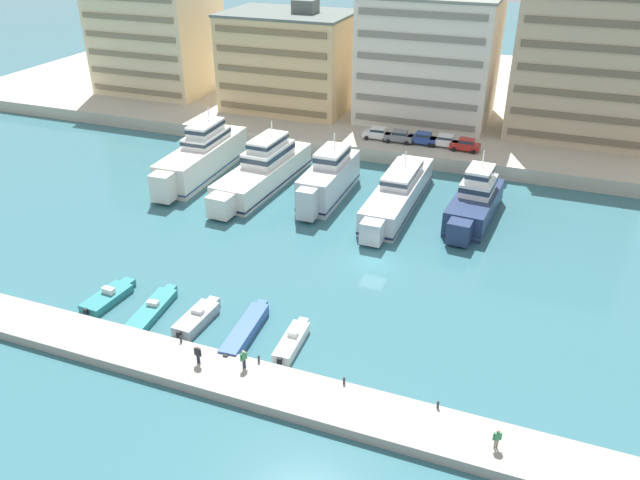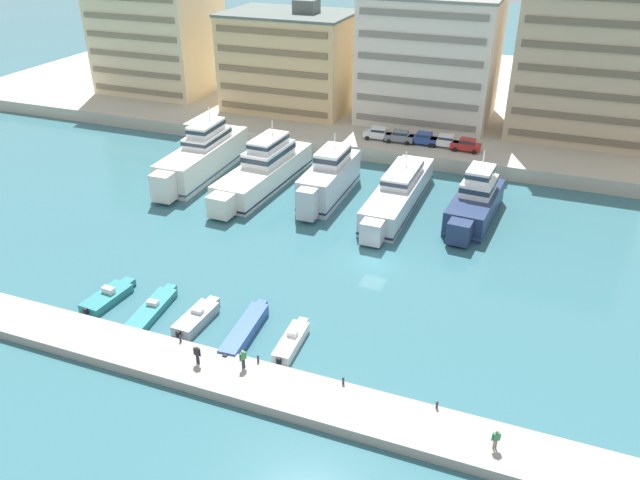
{
  "view_description": "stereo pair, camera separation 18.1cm",
  "coord_description": "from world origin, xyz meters",
  "px_view_note": "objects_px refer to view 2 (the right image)",
  "views": [
    {
      "loc": [
        14.73,
        -54.04,
        32.96
      ],
      "look_at": [
        -5.26,
        -1.83,
        2.5
      ],
      "focal_mm": 35.0,
      "sensor_mm": 36.0,
      "label": 1
    },
    {
      "loc": [
        14.9,
        -53.98,
        32.96
      ],
      "look_at": [
        -5.26,
        -1.83,
        2.5
      ],
      "focal_mm": 35.0,
      "sensor_mm": 36.0,
      "label": 2
    }
  ],
  "objects_px": {
    "yacht_ivory_far_left": "(203,156)",
    "yacht_navy_center": "(475,202)",
    "pedestrian_far_side": "(197,353)",
    "yacht_ivory_left": "(264,170)",
    "car_white_center_left": "(445,141)",
    "motorboat_teal_left": "(152,310)",
    "motorboat_grey_mid_left": "(197,318)",
    "pedestrian_mid_deck": "(243,357)",
    "motorboat_white_center": "(292,341)",
    "pedestrian_near_edge": "(496,438)",
    "motorboat_blue_center_left": "(245,330)",
    "yacht_silver_center_left": "(398,193)",
    "car_red_center": "(466,144)",
    "car_grey_left": "(400,136)",
    "car_blue_mid_left": "(423,138)",
    "yacht_silver_mid_left": "(329,179)",
    "car_white_far_left": "(378,133)",
    "motorboat_teal_far_left": "(108,296)"
  },
  "relations": [
    {
      "from": "yacht_ivory_far_left",
      "to": "yacht_navy_center",
      "type": "height_order",
      "value": "yacht_ivory_far_left"
    },
    {
      "from": "yacht_ivory_far_left",
      "to": "pedestrian_far_side",
      "type": "xyz_separation_m",
      "value": [
        20.61,
        -35.95,
        -0.68
      ]
    },
    {
      "from": "yacht_ivory_left",
      "to": "car_white_center_left",
      "type": "bearing_deg",
      "value": 40.99
    },
    {
      "from": "motorboat_teal_left",
      "to": "car_white_center_left",
      "type": "relative_size",
      "value": 1.92
    },
    {
      "from": "motorboat_grey_mid_left",
      "to": "pedestrian_mid_deck",
      "type": "distance_m",
      "value": 8.78
    },
    {
      "from": "motorboat_white_center",
      "to": "yacht_navy_center",
      "type": "bearing_deg",
      "value": 70.69
    },
    {
      "from": "pedestrian_near_edge",
      "to": "motorboat_blue_center_left",
      "type": "bearing_deg",
      "value": 164.48
    },
    {
      "from": "yacht_navy_center",
      "to": "motorboat_blue_center_left",
      "type": "xyz_separation_m",
      "value": [
        -14.75,
        -29.89,
        -1.6
      ]
    },
    {
      "from": "pedestrian_far_side",
      "to": "motorboat_white_center",
      "type": "bearing_deg",
      "value": 45.65
    },
    {
      "from": "motorboat_blue_center_left",
      "to": "pedestrian_near_edge",
      "type": "bearing_deg",
      "value": -15.52
    },
    {
      "from": "yacht_silver_center_left",
      "to": "car_red_center",
      "type": "bearing_deg",
      "value": 72.61
    },
    {
      "from": "yacht_ivory_left",
      "to": "pedestrian_far_side",
      "type": "relative_size",
      "value": 12.79
    },
    {
      "from": "yacht_ivory_left",
      "to": "pedestrian_far_side",
      "type": "height_order",
      "value": "yacht_ivory_left"
    },
    {
      "from": "motorboat_blue_center_left",
      "to": "pedestrian_far_side",
      "type": "bearing_deg",
      "value": -102.56
    },
    {
      "from": "car_white_center_left",
      "to": "pedestrian_mid_deck",
      "type": "xyz_separation_m",
      "value": [
        -5.43,
        -52.14,
        -1.1
      ]
    },
    {
      "from": "motorboat_teal_left",
      "to": "car_white_center_left",
      "type": "distance_m",
      "value": 50.61
    },
    {
      "from": "car_grey_left",
      "to": "car_red_center",
      "type": "bearing_deg",
      "value": -0.75
    },
    {
      "from": "motorboat_white_center",
      "to": "pedestrian_near_edge",
      "type": "bearing_deg",
      "value": -19.4
    },
    {
      "from": "motorboat_white_center",
      "to": "car_red_center",
      "type": "relative_size",
      "value": 1.47
    },
    {
      "from": "motorboat_white_center",
      "to": "car_grey_left",
      "type": "distance_m",
      "value": 47.05
    },
    {
      "from": "car_blue_mid_left",
      "to": "car_white_center_left",
      "type": "distance_m",
      "value": 3.19
    },
    {
      "from": "car_blue_mid_left",
      "to": "pedestrian_near_edge",
      "type": "height_order",
      "value": "car_blue_mid_left"
    },
    {
      "from": "yacht_silver_mid_left",
      "to": "motorboat_grey_mid_left",
      "type": "distance_m",
      "value": 29.28
    },
    {
      "from": "yacht_silver_center_left",
      "to": "car_blue_mid_left",
      "type": "xyz_separation_m",
      "value": [
        -0.95,
        17.39,
        1.21
      ]
    },
    {
      "from": "yacht_silver_center_left",
      "to": "pedestrian_mid_deck",
      "type": "relative_size",
      "value": 13.3
    },
    {
      "from": "motorboat_teal_left",
      "to": "car_grey_left",
      "type": "xyz_separation_m",
      "value": [
        10.62,
        47.12,
        2.57
      ]
    },
    {
      "from": "yacht_ivory_far_left",
      "to": "car_white_center_left",
      "type": "bearing_deg",
      "value": 29.89
    },
    {
      "from": "motorboat_teal_left",
      "to": "pedestrian_far_side",
      "type": "height_order",
      "value": "pedestrian_far_side"
    },
    {
      "from": "motorboat_white_center",
      "to": "car_white_center_left",
      "type": "distance_m",
      "value": 47.48
    },
    {
      "from": "motorboat_teal_left",
      "to": "motorboat_grey_mid_left",
      "type": "xyz_separation_m",
      "value": [
        4.6,
        0.26,
        0.13
      ]
    },
    {
      "from": "yacht_ivory_far_left",
      "to": "yacht_silver_center_left",
      "type": "bearing_deg",
      "value": -0.81
    },
    {
      "from": "motorboat_grey_mid_left",
      "to": "car_white_center_left",
      "type": "bearing_deg",
      "value": 75.06
    },
    {
      "from": "yacht_ivory_left",
      "to": "car_white_far_left",
      "type": "bearing_deg",
      "value": 59.23
    },
    {
      "from": "yacht_navy_center",
      "to": "pedestrian_far_side",
      "type": "bearing_deg",
      "value": -114.27
    },
    {
      "from": "car_blue_mid_left",
      "to": "yacht_navy_center",
      "type": "bearing_deg",
      "value": -59.81
    },
    {
      "from": "motorboat_teal_far_left",
      "to": "pedestrian_near_edge",
      "type": "relative_size",
      "value": 3.92
    },
    {
      "from": "pedestrian_far_side",
      "to": "yacht_silver_center_left",
      "type": "bearing_deg",
      "value": 79.19
    },
    {
      "from": "motorboat_teal_left",
      "to": "motorboat_white_center",
      "type": "height_order",
      "value": "motorboat_white_center"
    },
    {
      "from": "yacht_ivory_far_left",
      "to": "yacht_silver_center_left",
      "type": "xyz_separation_m",
      "value": [
        27.4,
        -0.39,
        -0.83
      ]
    },
    {
      "from": "motorboat_white_center",
      "to": "yacht_ivory_far_left",
      "type": "bearing_deg",
      "value": 130.86
    },
    {
      "from": "yacht_ivory_left",
      "to": "car_white_far_left",
      "type": "xyz_separation_m",
      "value": [
        10.31,
        17.31,
        0.73
      ]
    },
    {
      "from": "car_blue_mid_left",
      "to": "motorboat_teal_far_left",
      "type": "bearing_deg",
      "value": -111.96
    },
    {
      "from": "yacht_ivory_far_left",
      "to": "car_red_center",
      "type": "height_order",
      "value": "yacht_ivory_far_left"
    },
    {
      "from": "motorboat_teal_far_left",
      "to": "pedestrian_far_side",
      "type": "bearing_deg",
      "value": -23.68
    },
    {
      "from": "motorboat_blue_center_left",
      "to": "pedestrian_far_side",
      "type": "height_order",
      "value": "pedestrian_far_side"
    },
    {
      "from": "yacht_ivory_far_left",
      "to": "yacht_ivory_left",
      "type": "height_order",
      "value": "yacht_ivory_far_left"
    },
    {
      "from": "yacht_ivory_far_left",
      "to": "motorboat_teal_left",
      "type": "distance_m",
      "value": 33.0
    },
    {
      "from": "yacht_ivory_left",
      "to": "car_red_center",
      "type": "height_order",
      "value": "yacht_ivory_left"
    },
    {
      "from": "pedestrian_far_side",
      "to": "car_red_center",
      "type": "bearing_deg",
      "value": 77.03
    },
    {
      "from": "car_red_center",
      "to": "motorboat_blue_center_left",
      "type": "bearing_deg",
      "value": -103.02
    }
  ]
}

